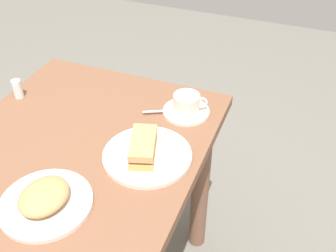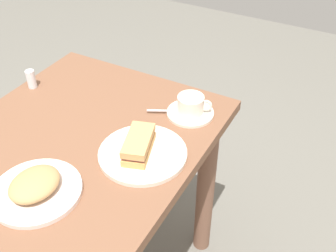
% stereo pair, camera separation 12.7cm
% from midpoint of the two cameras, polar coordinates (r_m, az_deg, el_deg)
% --- Properties ---
extents(dining_table, '(1.10, 0.75, 0.78)m').
position_cam_midpoint_polar(dining_table, '(1.33, -11.99, -9.54)').
color(dining_table, brown).
rests_on(dining_table, ground_plane).
extents(sandwich_plate, '(0.26, 0.26, 0.01)m').
position_cam_midpoint_polar(sandwich_plate, '(1.21, -0.52, -3.98)').
color(sandwich_plate, silver).
rests_on(sandwich_plate, dining_table).
extents(sandwich_front, '(0.16, 0.11, 0.05)m').
position_cam_midpoint_polar(sandwich_front, '(1.19, -1.05, -2.72)').
color(sandwich_front, tan).
rests_on(sandwich_front, sandwich_plate).
extents(coffee_saucer, '(0.16, 0.16, 0.01)m').
position_cam_midpoint_polar(coffee_saucer, '(1.37, 5.76, 1.72)').
color(coffee_saucer, silver).
rests_on(coffee_saucer, dining_table).
extents(coffee_cup, '(0.09, 0.11, 0.06)m').
position_cam_midpoint_polar(coffee_cup, '(1.35, 5.92, 2.95)').
color(coffee_cup, silver).
rests_on(coffee_cup, coffee_saucer).
extents(spoon, '(0.05, 0.09, 0.01)m').
position_cam_midpoint_polar(spoon, '(1.37, 2.46, 2.05)').
color(spoon, silver).
rests_on(spoon, coffee_saucer).
extents(side_plate, '(0.24, 0.24, 0.01)m').
position_cam_midpoint_polar(side_plate, '(1.14, -14.72, -8.92)').
color(side_plate, silver).
rests_on(side_plate, dining_table).
extents(side_food_pile, '(0.14, 0.12, 0.04)m').
position_cam_midpoint_polar(side_food_pile, '(1.12, -14.95, -7.90)').
color(side_food_pile, tan).
rests_on(side_food_pile, side_plate).
extents(salt_shaker, '(0.03, 0.03, 0.07)m').
position_cam_midpoint_polar(salt_shaker, '(1.55, -16.25, 6.20)').
color(salt_shaker, silver).
rests_on(salt_shaker, dining_table).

